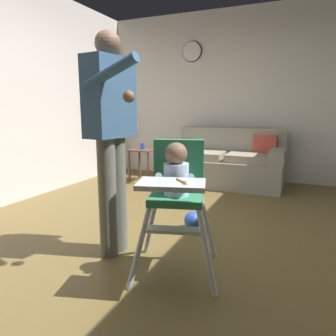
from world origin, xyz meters
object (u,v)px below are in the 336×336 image
object	(u,v)px
adult_standing	(111,133)
toy_ball	(115,191)
side_table	(144,158)
toy_ball_second	(193,220)
couch	(228,163)
high_chair	(177,183)
wall_clock	(192,52)
sippy_cup	(142,146)

from	to	relation	value
adult_standing	toy_ball	world-z (taller)	adult_standing
side_table	toy_ball_second	bearing A→B (deg)	-49.84
adult_standing	side_table	world-z (taller)	adult_standing
couch	high_chair	distance (m)	2.83
wall_clock	side_table	bearing A→B (deg)	-123.29
couch	sippy_cup	world-z (taller)	couch
couch	sippy_cup	bearing A→B (deg)	-76.40
couch	wall_clock	size ratio (longest dim) A/B	4.92
toy_ball	wall_clock	distance (m)	2.75
side_table	wall_clock	size ratio (longest dim) A/B	1.53
high_chair	toy_ball_second	world-z (taller)	high_chair
couch	adult_standing	world-z (taller)	adult_standing
toy_ball	toy_ball_second	world-z (taller)	toy_ball
toy_ball	side_table	bearing A→B (deg)	96.41
high_chair	wall_clock	xyz separation A→B (m)	(-1.04, 3.28, 1.44)
couch	side_table	size ratio (longest dim) A/B	3.22
sippy_cup	couch	bearing A→B (deg)	13.60
sippy_cup	toy_ball	bearing A→B (deg)	-82.66
high_chair	wall_clock	bearing A→B (deg)	-178.16
couch	adult_standing	bearing A→B (deg)	-6.45
toy_ball	side_table	world-z (taller)	side_table
high_chair	adult_standing	bearing A→B (deg)	-113.91
toy_ball_second	wall_clock	xyz separation A→B (m)	(-0.88, 2.46, 2.01)
couch	wall_clock	world-z (taller)	wall_clock
toy_ball	toy_ball_second	bearing A→B (deg)	-25.62
toy_ball_second	sippy_cup	world-z (taller)	sippy_cup
toy_ball_second	side_table	size ratio (longest dim) A/B	0.33
couch	sippy_cup	size ratio (longest dim) A/B	16.74
couch	toy_ball_second	size ratio (longest dim) A/B	9.87
couch	wall_clock	bearing A→B (deg)	-121.60
toy_ball	couch	bearing A→B (deg)	49.14
side_table	sippy_cup	xyz separation A→B (m)	(-0.02, 0.00, 0.19)
toy_ball_second	wall_clock	distance (m)	3.29
toy_ball	wall_clock	xyz separation A→B (m)	(0.40, 1.84, 2.00)
toy_ball	toy_ball_second	size ratio (longest dim) A/B	1.12
toy_ball	adult_standing	bearing A→B (deg)	-57.32
toy_ball_second	sippy_cup	size ratio (longest dim) A/B	1.70
high_chair	side_table	distance (m)	2.95
adult_standing	toy_ball	size ratio (longest dim) A/B	9.03
toy_ball	side_table	xyz separation A→B (m)	(-0.12, 1.05, 0.28)
toy_ball_second	side_table	world-z (taller)	side_table
couch	side_table	xyz separation A→B (m)	(-1.30, -0.32, 0.05)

